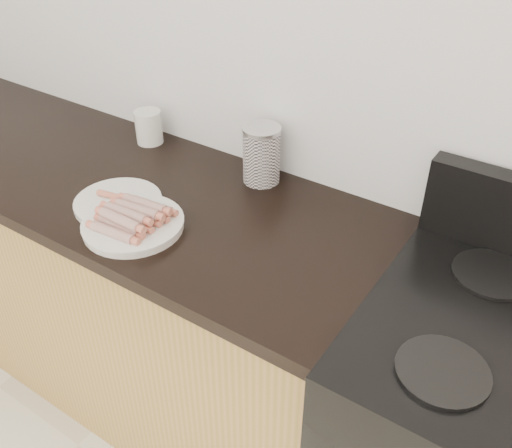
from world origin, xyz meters
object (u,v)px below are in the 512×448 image
Objects in this scene: side_plate at (118,202)px; canister at (261,154)px; mug at (149,127)px; main_plate at (133,225)px.

side_plate is 1.40× the size of canister.
mug is at bearing 119.01° from side_plate.
mug reaches higher than side_plate.
main_plate is 0.49m from mug.
main_plate and side_plate have the same top height.
side_plate is at bearing -127.66° from canister.
side_plate is 0.38m from mug.
canister reaches higher than side_plate.
canister is (0.14, 0.39, 0.08)m from main_plate.
canister is 0.44m from mug.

